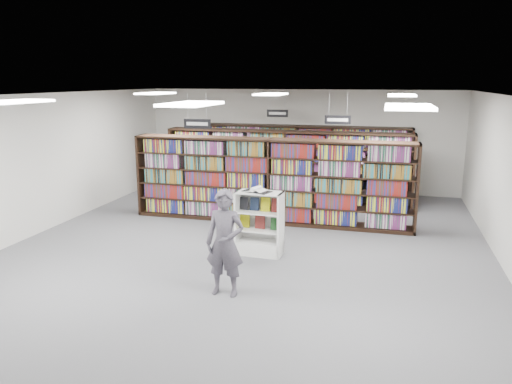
% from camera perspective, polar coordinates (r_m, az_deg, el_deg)
% --- Properties ---
extents(floor, '(12.00, 12.00, 0.00)m').
position_cam_1_polar(floor, '(10.74, -0.85, -6.29)').
color(floor, '#58585D').
rests_on(floor, ground).
extents(ceiling, '(10.00, 12.00, 0.10)m').
position_cam_1_polar(ceiling, '(10.16, -0.91, 11.03)').
color(ceiling, white).
rests_on(ceiling, wall_back).
extents(wall_back, '(10.00, 0.10, 3.20)m').
position_cam_1_polar(wall_back, '(16.13, 4.95, 5.91)').
color(wall_back, silver).
rests_on(wall_back, ground).
extents(wall_front, '(10.00, 0.10, 3.20)m').
position_cam_1_polar(wall_front, '(5.05, -20.00, -10.22)').
color(wall_front, silver).
rests_on(wall_front, ground).
extents(wall_left, '(0.10, 12.00, 3.20)m').
position_cam_1_polar(wall_left, '(12.63, -23.31, 3.02)').
color(wall_left, silver).
rests_on(wall_left, ground).
extents(wall_right, '(0.10, 12.00, 3.20)m').
position_cam_1_polar(wall_right, '(10.21, 27.26, 0.56)').
color(wall_right, silver).
rests_on(wall_right, ground).
extents(bookshelf_row_near, '(7.00, 0.60, 2.10)m').
position_cam_1_polar(bookshelf_row_near, '(12.34, 1.65, 1.27)').
color(bookshelf_row_near, black).
rests_on(bookshelf_row_near, floor).
extents(bookshelf_row_mid, '(7.00, 0.60, 2.10)m').
position_cam_1_polar(bookshelf_row_mid, '(14.26, 3.50, 2.81)').
color(bookshelf_row_mid, black).
rests_on(bookshelf_row_mid, floor).
extents(bookshelf_row_far, '(7.00, 0.60, 2.10)m').
position_cam_1_polar(bookshelf_row_far, '(15.91, 4.72, 3.83)').
color(bookshelf_row_far, black).
rests_on(bookshelf_row_far, floor).
extents(aisle_sign_left, '(0.65, 0.02, 0.80)m').
position_cam_1_polar(aisle_sign_left, '(11.63, -6.74, 7.85)').
color(aisle_sign_left, '#B2B2B7').
rests_on(aisle_sign_left, ceiling).
extents(aisle_sign_right, '(0.65, 0.02, 0.80)m').
position_cam_1_polar(aisle_sign_right, '(12.87, 9.32, 8.24)').
color(aisle_sign_right, '#B2B2B7').
rests_on(aisle_sign_right, ceiling).
extents(aisle_sign_center, '(0.65, 0.02, 0.80)m').
position_cam_1_polar(aisle_sign_center, '(15.16, 2.46, 9.05)').
color(aisle_sign_center, '#B2B2B7').
rests_on(aisle_sign_center, ceiling).
extents(troffer_front_left, '(0.60, 1.20, 0.04)m').
position_cam_1_polar(troffer_front_left, '(8.90, -25.84, 9.28)').
color(troffer_front_left, white).
rests_on(troffer_front_left, ceiling).
extents(troffer_front_center, '(0.60, 1.20, 0.04)m').
position_cam_1_polar(troffer_front_center, '(7.32, -7.40, 9.94)').
color(troffer_front_center, white).
rests_on(troffer_front_center, ceiling).
extents(troffer_front_right, '(0.60, 1.20, 0.04)m').
position_cam_1_polar(troffer_front_right, '(6.79, 17.10, 9.28)').
color(troffer_front_right, white).
rests_on(troffer_front_right, ceiling).
extents(troffer_back_left, '(0.60, 1.20, 0.04)m').
position_cam_1_polar(troffer_back_left, '(13.11, -11.40, 10.99)').
color(troffer_back_left, white).
rests_on(troffer_back_left, ceiling).
extents(troffer_back_center, '(0.60, 1.20, 0.04)m').
position_cam_1_polar(troffer_back_center, '(12.10, 1.72, 11.11)').
color(troffer_back_center, white).
rests_on(troffer_back_center, ceiling).
extents(troffer_back_right, '(0.60, 1.20, 0.04)m').
position_cam_1_polar(troffer_back_right, '(11.78, 16.32, 10.57)').
color(troffer_back_right, white).
rests_on(troffer_back_right, ceiling).
extents(endcap_display, '(0.96, 0.51, 1.31)m').
position_cam_1_polar(endcap_display, '(10.22, 0.44, -4.65)').
color(endcap_display, white).
rests_on(endcap_display, floor).
extents(open_book, '(0.62, 0.48, 0.12)m').
position_cam_1_polar(open_book, '(9.95, 0.06, 0.23)').
color(open_book, black).
rests_on(open_book, endcap_display).
extents(shopper, '(0.66, 0.44, 1.78)m').
position_cam_1_polar(shopper, '(8.21, -3.57, -5.84)').
color(shopper, '#514C57').
rests_on(shopper, floor).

